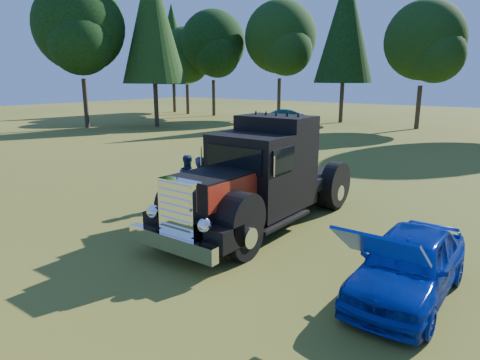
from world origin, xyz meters
The scene contains 7 objects.
ground centered at (0.00, 0.00, 0.00)m, with size 120.00×120.00×0.00m, color #3C4F17.
treeline centered at (-4.09, 27.49, 7.61)m, with size 72.10×24.04×13.84m.
diamond_t_truck centered at (-1.11, 2.62, 1.28)m, with size 3.30×7.16×3.00m.
hotrod_coupe centered at (3.39, 1.02, 0.66)m, with size 1.54×4.07×1.89m.
spectator_near centered at (-2.56, 1.99, 0.94)m, with size 0.69×0.45×1.88m, color #1D1E44.
spectator_far centered at (-3.96, 2.89, 0.83)m, with size 0.81×0.63×1.66m, color #1D2A44.
distant_teal_car centered at (-13.76, 24.23, 0.70)m, with size 1.49×4.28×1.41m, color #082B35.
Camera 1 is at (5.30, -6.77, 4.04)m, focal length 32.00 mm.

